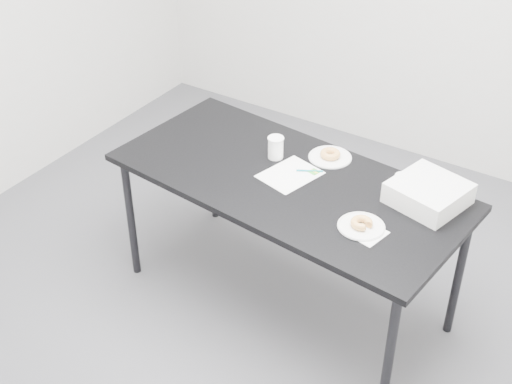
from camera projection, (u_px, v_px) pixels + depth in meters
The scene contains 13 objects.
floor at pixel (252, 314), 3.77m from camera, with size 4.00×4.00×0.00m, color #47474B.
table at pixel (288, 189), 3.46m from camera, with size 1.79×0.98×0.78m.
scorecard at pixel (290, 175), 3.45m from camera, with size 0.22×0.28×0.00m, color white.
logo_patch at pixel (314, 172), 3.47m from camera, with size 0.04×0.04×0.00m, color green.
pen at pixel (310, 171), 3.47m from camera, with size 0.01×0.01×0.13m, color #0B6B7C.
napkin at pixel (367, 233), 3.08m from camera, with size 0.15×0.15×0.00m, color white.
plate_near at pixel (361, 226), 3.11m from camera, with size 0.21×0.21×0.01m, color white.
donut_near at pixel (362, 223), 3.10m from camera, with size 0.10×0.10×0.03m, color gold.
plate_far at pixel (330, 157), 3.58m from camera, with size 0.22×0.22×0.01m, color white.
donut_far at pixel (330, 154), 3.57m from camera, with size 0.10×0.10×0.03m, color gold.
coffee_cup at pixel (276, 147), 3.55m from camera, with size 0.08×0.08×0.12m, color white.
cup_lid at pixel (403, 177), 3.43m from camera, with size 0.08×0.08×0.01m, color white.
bakery_box at pixel (428, 193), 3.24m from camera, with size 0.30×0.30×0.10m, color white.
Camera 1 is at (1.49, -2.29, 2.69)m, focal length 50.00 mm.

